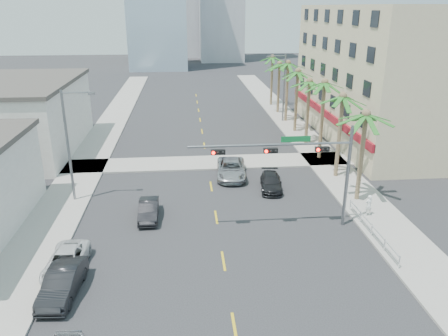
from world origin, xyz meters
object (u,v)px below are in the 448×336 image
at_px(car_parked_mid, 63,283).
at_px(car_lane_right, 271,182).
at_px(pedestrian, 369,205).
at_px(car_parked_far, 66,261).
at_px(car_lane_center, 231,169).
at_px(car_lane_left, 149,210).
at_px(traffic_signal_mast, 303,160).

height_order(car_parked_mid, car_lane_right, car_parked_mid).
bearing_deg(car_lane_right, pedestrian, -36.00).
relative_size(car_parked_far, car_lane_center, 0.81).
xyz_separation_m(car_lane_right, pedestrian, (6.21, -5.87, 0.33)).
distance_m(car_parked_mid, car_lane_center, 19.99).
relative_size(car_lane_right, pedestrian, 2.69).
bearing_deg(car_parked_mid, car_parked_far, 103.84).
bearing_deg(car_parked_far, pedestrian, 16.20).
xyz_separation_m(car_lane_left, pedestrian, (16.31, -1.26, 0.30)).
bearing_deg(car_parked_far, car_lane_right, 39.46).
xyz_separation_m(car_parked_mid, car_lane_left, (4.00, 8.87, -0.09)).
distance_m(traffic_signal_mast, car_lane_center, 11.69).
bearing_deg(traffic_signal_mast, pedestrian, 11.40).
xyz_separation_m(car_parked_far, pedestrian, (20.71, 5.23, 0.33)).
bearing_deg(car_lane_left, traffic_signal_mast, -13.38).
relative_size(car_parked_far, pedestrian, 2.81).
height_order(car_parked_mid, car_parked_far, car_parked_mid).
relative_size(car_parked_far, car_lane_left, 1.13).
height_order(car_parked_far, car_lane_right, car_parked_far).
bearing_deg(pedestrian, car_lane_left, -21.01).
xyz_separation_m(traffic_signal_mast, car_parked_far, (-15.18, -4.12, -4.43)).
relative_size(traffic_signal_mast, car_lane_left, 2.79).
distance_m(car_parked_far, pedestrian, 21.36).
relative_size(car_lane_center, pedestrian, 3.47).
relative_size(car_parked_mid, pedestrian, 2.83).
xyz_separation_m(car_parked_mid, car_lane_center, (11.00, 16.69, 0.03)).
distance_m(car_parked_far, car_lane_right, 18.26).
bearing_deg(car_lane_center, car_parked_mid, -118.61).
height_order(car_lane_right, pedestrian, pedestrian).
distance_m(car_parked_mid, car_lane_left, 9.73).
height_order(traffic_signal_mast, car_parked_mid, traffic_signal_mast).
xyz_separation_m(car_parked_mid, car_parked_far, (-0.40, 2.37, -0.12)).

